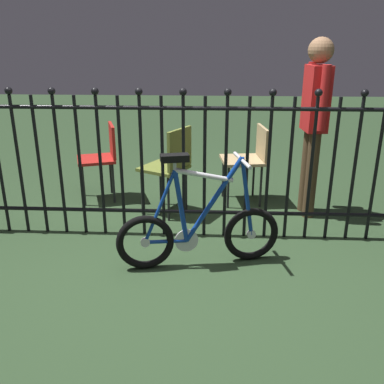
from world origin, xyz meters
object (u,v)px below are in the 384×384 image
chair_red (103,154)px  person_visitor (315,113)px  chair_olive (170,162)px  bicycle (199,230)px  chair_tan (250,156)px

chair_red → person_visitor: person_visitor is taller
chair_red → chair_olive: 0.85m
bicycle → chair_tan: bearing=70.8°
bicycle → chair_tan: (0.47, 1.36, 0.21)m
chair_red → bicycle: bearing=-52.1°
chair_tan → person_visitor: size_ratio=0.48×
chair_red → chair_tan: chair_red is taller
chair_red → chair_olive: size_ratio=0.93×
bicycle → chair_tan: bicycle is taller
bicycle → chair_olive: bearing=107.6°
chair_red → chair_olive: chair_olive is taller
bicycle → person_visitor: size_ratio=0.75×
chair_red → chair_tan: size_ratio=1.01×
bicycle → chair_red: bicycle is taller
chair_red → chair_olive: bearing=-27.2°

